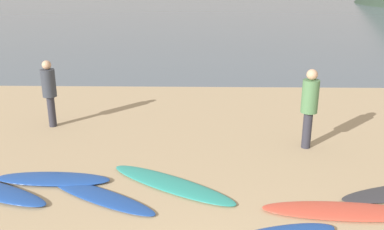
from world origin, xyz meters
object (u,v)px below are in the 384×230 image
(surfboard_5, at_px, (343,211))
(surfboard_2, at_px, (100,196))
(surfboard_3, at_px, (171,184))
(person_1, at_px, (49,88))
(person_0, at_px, (310,102))
(surfboard_1, at_px, (53,179))

(surfboard_5, bearing_deg, surfboard_2, 177.56)
(surfboard_3, height_order, person_1, person_1)
(surfboard_5, distance_m, person_0, 2.84)
(surfboard_1, distance_m, surfboard_3, 2.17)
(surfboard_1, xyz_separation_m, person_0, (4.97, 1.69, 0.97))
(surfboard_2, bearing_deg, surfboard_1, -179.80)
(person_1, bearing_deg, surfboard_5, 38.30)
(person_0, bearing_deg, person_1, 0.91)
(surfboard_1, xyz_separation_m, surfboard_2, (1.00, -0.58, -0.02))
(surfboard_1, xyz_separation_m, surfboard_3, (2.16, -0.12, -0.02))
(surfboard_3, distance_m, person_0, 3.48)
(person_0, bearing_deg, surfboard_1, 31.28)
(surfboard_3, relative_size, person_0, 1.51)
(surfboard_3, height_order, person_0, person_0)
(surfboard_5, height_order, person_1, person_1)
(person_0, xyz_separation_m, person_1, (-5.93, 1.21, -0.05))
(person_1, bearing_deg, person_0, 59.99)
(surfboard_2, xyz_separation_m, surfboard_5, (3.94, -0.39, 0.01))
(surfboard_1, relative_size, surfboard_5, 0.82)
(surfboard_1, height_order, surfboard_3, surfboard_1)
(surfboard_2, bearing_deg, person_1, 149.66)
(surfboard_3, relative_size, person_1, 1.59)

